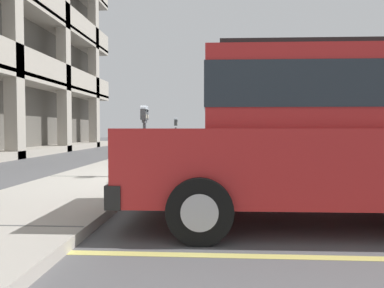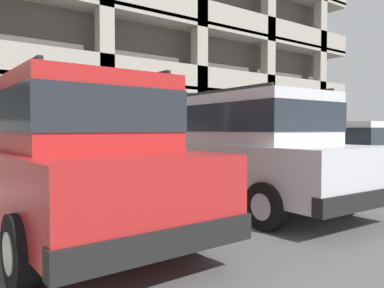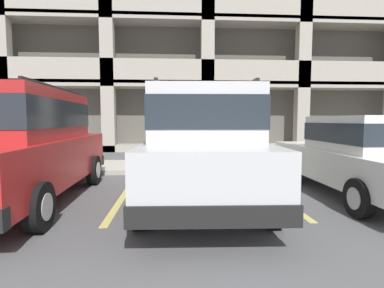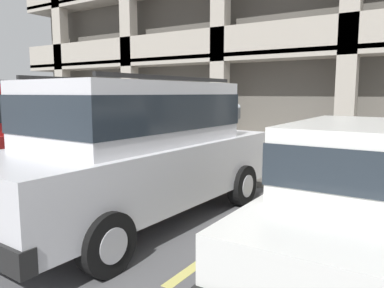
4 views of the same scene
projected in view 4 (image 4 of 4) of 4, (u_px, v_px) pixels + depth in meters
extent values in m
cube|color=#565659|center=(220.00, 187.00, 7.49)|extent=(80.00, 80.00, 0.10)
cube|color=#ADA89E|center=(247.00, 171.00, 8.56)|extent=(40.00, 2.20, 0.12)
cube|color=#606060|center=(34.00, 143.00, 12.85)|extent=(0.03, 2.16, 0.00)
cube|color=#606060|center=(119.00, 153.00, 10.70)|extent=(0.03, 2.16, 0.00)
cube|color=#606060|center=(247.00, 168.00, 8.55)|extent=(0.03, 2.16, 0.00)
cube|color=#DBD16B|center=(24.00, 172.00, 8.70)|extent=(0.12, 4.80, 0.01)
cube|color=#DBD16B|center=(117.00, 189.00, 7.11)|extent=(0.12, 4.80, 0.01)
cube|color=#DBD16B|center=(263.00, 217.00, 5.52)|extent=(0.12, 4.80, 0.01)
cube|color=silver|center=(140.00, 170.00, 5.37)|extent=(2.02, 4.77, 0.80)
cube|color=silver|center=(136.00, 113.00, 5.22)|extent=(1.73, 2.97, 0.84)
cube|color=#232B33|center=(136.00, 111.00, 5.22)|extent=(1.75, 3.00, 0.46)
cube|color=black|center=(221.00, 164.00, 7.29)|extent=(1.88, 0.23, 0.24)
cube|color=silver|center=(249.00, 148.00, 6.95)|extent=(0.24, 0.04, 0.14)
cube|color=silver|center=(198.00, 143.00, 7.60)|extent=(0.24, 0.04, 0.14)
cylinder|color=black|center=(242.00, 185.00, 6.10)|extent=(0.22, 0.67, 0.66)
cylinder|color=#B2B2B7|center=(242.00, 185.00, 6.10)|extent=(0.23, 0.37, 0.36)
cylinder|color=black|center=(158.00, 172.00, 7.12)|extent=(0.22, 0.67, 0.66)
cylinder|color=#B2B2B7|center=(158.00, 172.00, 7.12)|extent=(0.23, 0.37, 0.36)
cylinder|color=black|center=(107.00, 244.00, 3.73)|extent=(0.22, 0.67, 0.66)
cylinder|color=#B2B2B7|center=(107.00, 244.00, 3.73)|extent=(0.23, 0.37, 0.36)
cylinder|color=black|center=(9.00, 211.00, 4.76)|extent=(0.22, 0.67, 0.66)
cylinder|color=#B2B2B7|center=(9.00, 211.00, 4.76)|extent=(0.23, 0.37, 0.36)
cube|color=black|center=(175.00, 78.00, 4.77)|extent=(0.15, 2.62, 0.05)
cube|color=black|center=(101.00, 80.00, 5.55)|extent=(0.15, 2.62, 0.05)
cube|color=red|center=(11.00, 151.00, 7.09)|extent=(1.91, 4.73, 0.80)
cube|color=red|center=(6.00, 108.00, 6.93)|extent=(1.66, 2.94, 0.84)
cube|color=#232B33|center=(6.00, 107.00, 6.93)|extent=(1.69, 2.96, 0.46)
cube|color=black|center=(101.00, 150.00, 9.07)|extent=(1.88, 0.19, 0.24)
cube|color=silver|center=(119.00, 137.00, 8.76)|extent=(0.24, 0.03, 0.14)
cube|color=silver|center=(86.00, 134.00, 9.36)|extent=(0.24, 0.03, 0.14)
cylinder|color=black|center=(102.00, 164.00, 7.89)|extent=(0.21, 0.66, 0.66)
cylinder|color=#B2B2B7|center=(102.00, 164.00, 7.89)|extent=(0.23, 0.37, 0.36)
cylinder|color=black|center=(47.00, 157.00, 8.84)|extent=(0.21, 0.66, 0.66)
cylinder|color=#B2B2B7|center=(47.00, 157.00, 8.84)|extent=(0.23, 0.37, 0.36)
cube|color=black|center=(27.00, 82.00, 6.51)|extent=(0.09, 2.62, 0.05)
cube|color=silver|center=(378.00, 212.00, 3.88)|extent=(1.71, 4.40, 0.60)
cube|color=silver|center=(378.00, 157.00, 3.54)|extent=(1.50, 1.98, 0.64)
cube|color=#232B33|center=(379.00, 155.00, 3.54)|extent=(1.52, 2.01, 0.35)
cube|color=silver|center=(359.00, 166.00, 5.99)|extent=(0.24, 0.03, 0.14)
cylinder|color=black|center=(326.00, 197.00, 5.50)|extent=(0.16, 0.60, 0.60)
cylinder|color=#B2B2B7|center=(326.00, 197.00, 5.50)|extent=(0.18, 0.33, 0.33)
cylinder|color=black|center=(249.00, 271.00, 3.23)|extent=(0.16, 0.60, 0.60)
cylinder|color=#B2B2B7|center=(249.00, 271.00, 3.23)|extent=(0.18, 0.33, 0.33)
cylinder|color=#47474C|center=(231.00, 149.00, 7.66)|extent=(0.07, 0.07, 1.13)
cube|color=#47474C|center=(231.00, 120.00, 7.57)|extent=(0.28, 0.06, 0.06)
cube|color=#424447|center=(227.00, 113.00, 7.61)|extent=(0.15, 0.11, 0.22)
cylinder|color=#9EA8B2|center=(227.00, 107.00, 7.59)|extent=(0.15, 0.11, 0.15)
cube|color=#B7B293|center=(226.00, 115.00, 7.57)|extent=(0.08, 0.01, 0.08)
cube|color=#424447|center=(236.00, 113.00, 7.50)|extent=(0.15, 0.11, 0.22)
cylinder|color=#9EA8B2|center=(236.00, 108.00, 7.49)|extent=(0.15, 0.11, 0.15)
cube|color=#B7B293|center=(235.00, 115.00, 7.46)|extent=(0.08, 0.01, 0.08)
cube|color=#A8A093|center=(366.00, 132.00, 16.03)|extent=(32.00, 10.00, 0.30)
cube|color=#A8A093|center=(371.00, 61.00, 15.62)|extent=(32.00, 10.00, 0.30)
cube|color=#A8A093|center=(349.00, 31.00, 11.47)|extent=(32.00, 0.20, 1.10)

